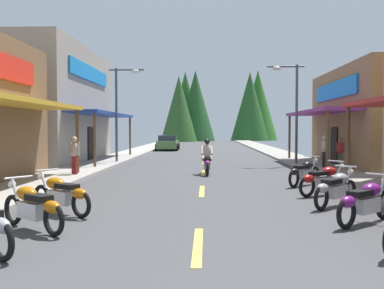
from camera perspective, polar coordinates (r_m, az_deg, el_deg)
name	(u,v)px	position (r m, az deg, el deg)	size (l,w,h in m)	color
ground	(204,161)	(26.91, 1.67, -2.24)	(9.34, 83.77, 0.10)	#424244
sidewalk_left	(113,159)	(27.56, -10.60, -1.94)	(2.37, 83.77, 0.12)	#9E9991
sidewalk_right	(297,159)	(27.50, 13.98, -1.98)	(2.37, 83.77, 0.12)	gray
centerline_dashes	(205,156)	(30.77, 1.71, -1.58)	(0.16, 60.66, 0.01)	#E0C64C
storefront_left_far	(24,105)	(28.07, -21.80, 4.95)	(10.04, 11.22, 6.91)	gray
streetlamp_left	(122,101)	(24.73, -9.49, 5.89)	(2.02, 0.30, 5.50)	#474C51
streetlamp_right	(291,99)	(23.73, 13.24, 6.02)	(2.02, 0.30, 5.50)	#474C51
motorcycle_parked_right_2	(366,201)	(9.66, 22.46, -7.11)	(1.70, 1.46, 1.04)	black
motorcycle_parked_right_3	(336,188)	(11.48, 18.90, -5.61)	(1.57, 1.60, 1.04)	black
motorcycle_parked_right_4	(324,179)	(13.32, 17.44, -4.53)	(1.83, 1.27, 1.04)	black
motorcycle_parked_right_5	(304,172)	(15.37, 14.99, -3.62)	(1.49, 1.67, 1.04)	black
motorcycle_parked_left_1	(33,206)	(8.96, -20.76, -7.81)	(1.77, 1.37, 1.04)	black
motorcycle_parked_left_2	(61,194)	(10.41, -17.30, -6.38)	(1.82, 1.30, 1.04)	black
rider_cruising_lead	(207,160)	(18.51, 2.03, -2.06)	(0.60, 2.14, 1.57)	black
pedestrian_browsing	(325,150)	(21.61, 17.52, -0.68)	(0.31, 0.56, 1.69)	black
pedestrian_waiting	(75,154)	(18.16, -15.63, -1.18)	(0.49, 0.41, 1.69)	maroon
pedestrian_strolling	(340,152)	(21.51, 19.45, -0.91)	(0.36, 0.55, 1.58)	#3F593F
parked_car_curbside	(168,143)	(39.31, -3.29, 0.22)	(2.12, 4.33, 1.40)	#4C723F
treeline_backdrop	(221,107)	(70.65, 3.93, 5.10)	(19.48, 13.76, 12.15)	#2A5223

